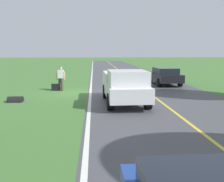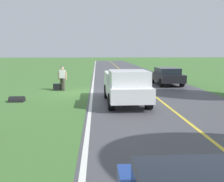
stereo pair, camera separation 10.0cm
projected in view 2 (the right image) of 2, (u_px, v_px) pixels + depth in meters
The scene contains 9 objects.
ground_plane at pixel (78, 92), 18.21m from camera, with size 200.00×200.00×0.00m, color #427033.
road_surface at pixel (149, 92), 18.48m from camera, with size 8.17×120.00×0.00m, color #47474C.
lane_edge_line at pixel (92, 92), 18.27m from camera, with size 0.16×117.60×0.00m, color silver.
lane_centre_line at pixel (149, 92), 18.48m from camera, with size 0.14×117.60×0.00m, color gold.
hitchhiker_walking at pixel (63, 77), 18.99m from camera, with size 0.62×0.53×1.75m.
suitcase_carried at pixel (57, 87), 19.03m from camera, with size 0.20×0.46×0.49m, color black.
pickup_truck_passing at pixel (126, 86), 14.13m from camera, with size 2.20×5.45×1.82m.
sedan_near_oncoming at pixel (167, 76), 22.30m from camera, with size 2.04×4.46×1.41m.
drainage_culvert at pixel (17, 102), 14.90m from camera, with size 0.60×0.60×0.80m, color black.
Camera 2 is at (-1.28, 18.10, 2.77)m, focal length 43.28 mm.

